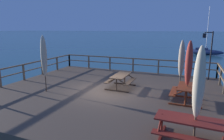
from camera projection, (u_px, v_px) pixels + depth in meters
The scene contains 13 objects.
ground_plane at pixel (107, 106), 11.16m from camera, with size 600.00×600.00×0.00m, color #2D5B6B.
wooden_deck at pixel (107, 98), 11.07m from camera, with size 12.22×10.90×0.90m, color brown.
railing_waterside_far at pixel (133, 62), 15.63m from camera, with size 12.02×0.10×1.09m.
railing_side_left at pixel (23, 69), 13.00m from camera, with size 0.10×10.70×1.09m.
picnic_table_mid_left at pixel (186, 90), 9.19m from camera, with size 1.44×1.65×0.78m.
picnic_table_front_right at pixel (121, 78), 11.38m from camera, with size 1.41×1.81×0.78m.
picnic_table_back_right at pixel (193, 126), 5.82m from camera, with size 2.23×1.49×0.78m.
patio_umbrella_tall_back_left at pixel (189, 64), 8.90m from camera, with size 0.32×0.32×2.86m.
patio_umbrella_tall_front at pixel (182, 59), 10.68m from camera, with size 0.32×0.32×2.78m.
patio_umbrella_short_front at pixel (199, 83), 5.55m from camera, with size 0.32×0.32×2.93m.
patio_umbrella_tall_mid_right at pixel (44, 56), 10.41m from camera, with size 0.32×0.32×3.04m.
lamp_post_hooked at pixel (208, 48), 12.87m from camera, with size 0.65×0.37×3.20m.
sailboat_distant at pixel (203, 52), 32.72m from camera, with size 6.20×2.66×7.72m.
Camera 1 is at (4.20, -9.63, 4.28)m, focal length 31.74 mm.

